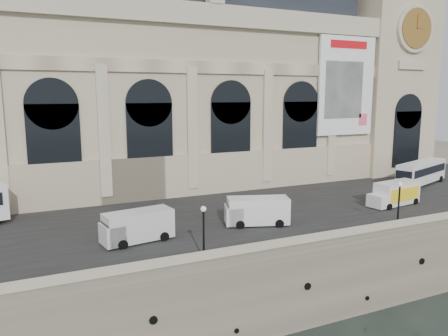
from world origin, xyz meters
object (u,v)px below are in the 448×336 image
at_px(box_truck, 395,194).
at_px(lamp_left, 204,234).
at_px(bus_right, 421,172).
at_px(van_c, 134,227).
at_px(van_b, 254,211).
at_px(lamp_right, 399,206).

distance_m(box_truck, lamp_left, 25.48).
bearing_deg(bus_right, box_truck, -150.20).
xyz_separation_m(van_c, box_truck, (28.43, 0.10, -0.01)).
distance_m(bus_right, van_b, 29.48).
bearing_deg(lamp_right, van_b, 149.72).
distance_m(box_truck, lamp_right, 8.97).
relative_size(bus_right, van_c, 1.79).
height_order(van_b, van_c, van_b).
relative_size(van_c, box_truck, 0.91).
height_order(bus_right, box_truck, bus_right).
height_order(bus_right, lamp_left, lamp_left).
bearing_deg(box_truck, lamp_right, -133.98).
height_order(van_c, box_truck, box_truck).
bearing_deg(box_truck, lamp_left, -166.31).
height_order(box_truck, lamp_right, lamp_right).
xyz_separation_m(bus_right, box_truck, (-11.46, -6.56, -0.46)).
bearing_deg(lamp_left, lamp_right, -1.25).
bearing_deg(lamp_left, box_truck, 13.69).
bearing_deg(lamp_right, bus_right, 36.34).
xyz_separation_m(van_c, lamp_right, (22.22, -6.33, 0.84)).
bearing_deg(van_b, box_truck, -0.13).
distance_m(van_b, lamp_left, 9.64).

